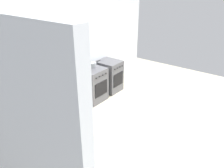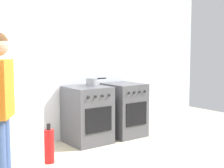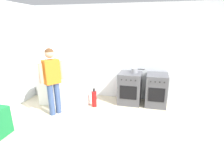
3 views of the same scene
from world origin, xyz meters
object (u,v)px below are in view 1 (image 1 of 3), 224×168
at_px(oven_left, 92,84).
at_px(person, 71,108).
at_px(knife_carving, 37,97).
at_px(knife_utility, 18,103).
at_px(fire_extinguisher, 82,113).
at_px(oven_right, 109,76).
at_px(pot, 93,65).

xyz_separation_m(oven_left, person, (-1.66, -1.07, 0.51)).
bearing_deg(knife_carving, knife_utility, 171.77).
relative_size(oven_left, fire_extinguisher, 1.70).
relative_size(knife_utility, person, 0.15).
bearing_deg(oven_right, fire_extinguisher, -163.13).
relative_size(knife_carving, person, 0.21).
bearing_deg(knife_utility, knife_carving, -8.23).
height_order(pot, person, person).
height_order(knife_utility, person, person).
height_order(oven_left, knife_utility, knife_utility).
xyz_separation_m(knife_carving, person, (0.07, -0.81, 0.03)).
relative_size(oven_right, pot, 2.43).
bearing_deg(knife_utility, pot, 6.69).
height_order(oven_right, fire_extinguisher, oven_right).
relative_size(oven_left, pot, 2.43).
height_order(knife_carving, person, person).
bearing_deg(pot, knife_carving, -170.63).
bearing_deg(fire_extinguisher, pot, 27.74).
height_order(oven_right, knife_carving, knife_carving).
height_order(knife_carving, fire_extinguisher, knife_carving).
bearing_deg(fire_extinguisher, oven_right, 16.87).
relative_size(oven_right, fire_extinguisher, 1.70).
bearing_deg(knife_utility, oven_right, 4.51).
xyz_separation_m(knife_carving, fire_extinguisher, (0.86, -0.21, -0.69)).
xyz_separation_m(oven_left, fire_extinguisher, (-0.87, -0.48, -0.21)).
distance_m(oven_right, fire_extinguisher, 1.66).
height_order(oven_right, knife_utility, knife_utility).
height_order(oven_left, knife_carving, knife_carving).
xyz_separation_m(knife_carving, knife_utility, (-0.33, 0.05, 0.00)).
bearing_deg(fire_extinguisher, person, -142.96).
bearing_deg(pot, oven_left, -161.38).
bearing_deg(fire_extinguisher, oven_left, 28.78).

